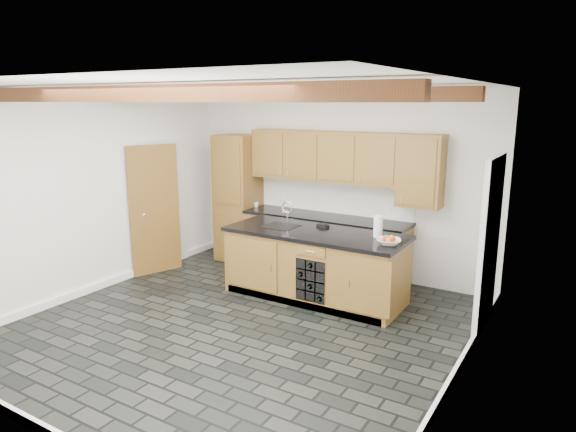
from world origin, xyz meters
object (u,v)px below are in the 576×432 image
fruit_bowl (389,242)px  paper_towel (378,226)px  island (315,265)px  kitchen_scale (323,225)px

fruit_bowl → paper_towel: 0.39m
island → fruit_bowl: size_ratio=8.45×
island → kitchen_scale: 0.57m
kitchen_scale → fruit_bowl: 1.16m
fruit_bowl → paper_towel: size_ratio=1.07×
island → kitchen_scale: kitchen_scale is taller
island → kitchen_scale: size_ratio=13.51×
kitchen_scale → fruit_bowl: bearing=-2.5°
kitchen_scale → island: bearing=-67.2°
island → kitchen_scale: bearing=96.4°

